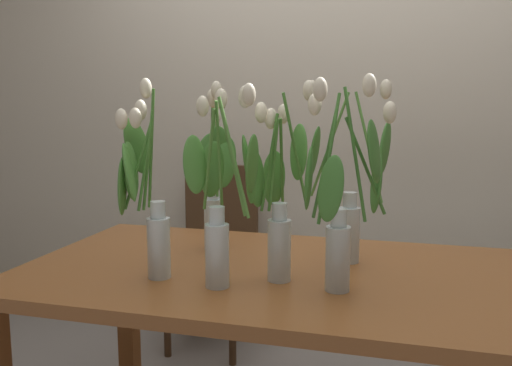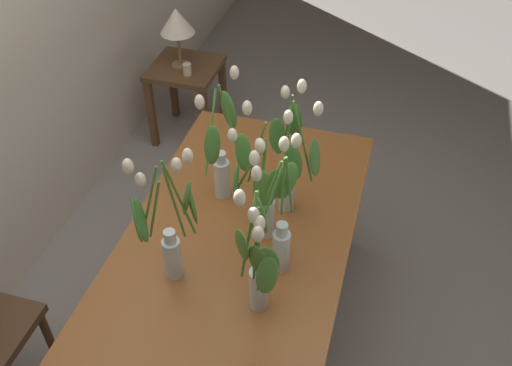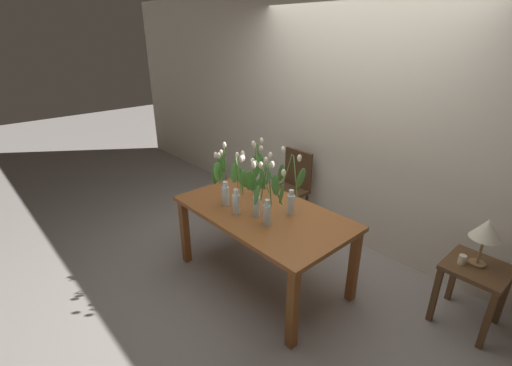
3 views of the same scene
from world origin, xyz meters
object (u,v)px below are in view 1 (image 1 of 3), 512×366
Objects in this scene: tulip_vase_3 at (349,202)px; dining_chair at (215,244)px; tulip_vase_0 at (222,202)px; tulip_vase_4 at (214,184)px; dining_table at (277,297)px; tulip_vase_1 at (343,208)px; tulip_vase_2 at (146,201)px; tulip_vase_5 at (276,202)px.

dining_chair is (-0.77, 0.88, -0.42)m from tulip_vase_3.
tulip_vase_0 is 0.38m from tulip_vase_4.
tulip_vase_3 reaches higher than tulip_vase_4.
tulip_vase_3 is at bearing 33.21° from dining_table.
tulip_vase_3 is (-0.01, 0.29, -0.03)m from tulip_vase_1.
tulip_vase_3 is at bearing -4.39° from tulip_vase_4.
tulip_vase_2 is 1.00× the size of tulip_vase_3.
dining_chair is (-0.78, 1.17, -0.45)m from tulip_vase_1.
dining_table is 2.74× the size of tulip_vase_4.
tulip_vase_1 is 1.00× the size of tulip_vase_3.
tulip_vase_1 is at bearing 2.46° from tulip_vase_2.
dining_chair is at bearing 109.62° from tulip_vase_4.
tulip_vase_1 is 0.58m from tulip_vase_4.
tulip_vase_0 is at bearing -67.05° from tulip_vase_4.
tulip_vase_2 is (-0.23, -0.00, -0.01)m from tulip_vase_0.
tulip_vase_4 reaches higher than tulip_vase_0.
dining_chair is (-0.57, 1.01, -0.12)m from dining_table.
tulip_vase_3 is 0.29m from tulip_vase_5.
tulip_vase_0 is at bearing -175.82° from tulip_vase_1.
tulip_vase_4 is at bearing 145.77° from tulip_vase_1.
dining_chair is at bearing 100.18° from tulip_vase_2.
tulip_vase_4 is (-0.15, 0.35, -0.00)m from tulip_vase_0.
tulip_vase_3 is at bearing 44.60° from tulip_vase_0.
dining_table is 0.51m from tulip_vase_2.
tulip_vase_1 is 1.01× the size of tulip_vase_4.
tulip_vase_2 reaches higher than dining_table.
tulip_vase_1 reaches higher than tulip_vase_2.
dining_table is 0.38m from tulip_vase_3.
dining_table is 2.72× the size of tulip_vase_1.
tulip_vase_0 is at bearing -69.38° from dining_chair.
tulip_vase_0 is (-0.12, -0.18, 0.33)m from dining_table.
tulip_vase_1 reaches higher than tulip_vase_5.
tulip_vase_4 is at bearing 138.22° from tulip_vase_5.
tulip_vase_0 is at bearing -142.64° from tulip_vase_5.
tulip_vase_1 is at bearing -34.23° from tulip_vase_4.
tulip_vase_3 is at bearing 29.68° from tulip_vase_2.
tulip_vase_4 reaches higher than tulip_vase_5.
tulip_vase_5 reaches higher than tulip_vase_0.
tulip_vase_3 reaches higher than tulip_vase_0.
dining_table is 2.73× the size of tulip_vase_2.
dining_table is at bearing 101.17° from tulip_vase_5.
tulip_vase_3 is (0.56, 0.32, -0.03)m from tulip_vase_2.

